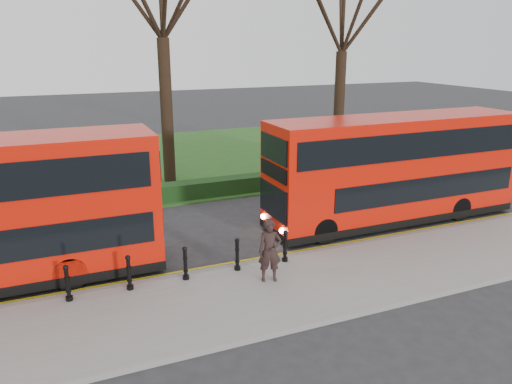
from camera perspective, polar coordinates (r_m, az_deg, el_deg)
name	(u,v)px	position (r m, az deg, el deg)	size (l,w,h in m)	color
ground	(183,264)	(16.61, -8.37, -8.18)	(120.00, 120.00, 0.00)	#28282B
pavement	(211,305)	(14.00, -5.14, -12.76)	(60.00, 4.00, 0.15)	gray
kerb	(191,275)	(15.70, -7.43, -9.38)	(60.00, 0.25, 0.16)	slate
grass_verge	(117,164)	(30.65, -15.61, 3.10)	(60.00, 18.00, 0.06)	#23541C
hedge	(143,196)	(22.71, -12.83, -0.43)	(60.00, 0.90, 0.80)	black
yellow_line_outer	(189,273)	(15.99, -7.71, -9.16)	(60.00, 0.10, 0.01)	yellow
yellow_line_inner	(187,270)	(16.16, -7.91, -8.86)	(60.00, 0.10, 0.01)	yellow
tree_right	(344,12)	(29.21, 9.97, 19.64)	(7.51, 7.51, 11.74)	black
bollard_row	(185,264)	(15.09, -8.08, -8.11)	(6.74, 0.15, 1.00)	black
bus_rear	(394,170)	(20.46, 15.53, 2.48)	(10.57, 2.43, 4.21)	red
pedestrian	(270,251)	(14.70, 1.59, -6.73)	(0.69, 0.45, 1.89)	black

